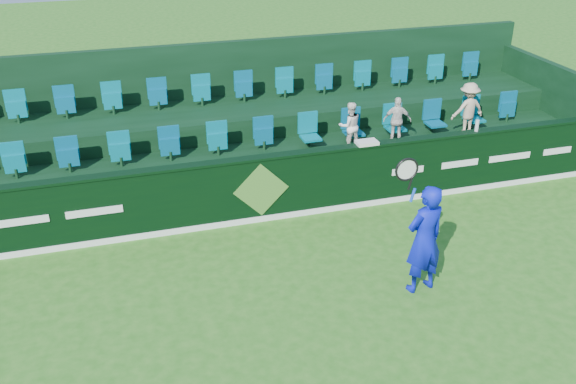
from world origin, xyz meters
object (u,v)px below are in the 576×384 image
object	(u,v)px
tennis_player	(424,239)
towel	(367,142)
spectator_middle	(397,120)
spectator_right	(468,109)
drinks_bottle	(477,126)
spectator_left	(350,126)

from	to	relation	value
tennis_player	towel	size ratio (longest dim) A/B	5.82
spectator_middle	towel	world-z (taller)	spectator_middle
spectator_middle	towel	bearing A→B (deg)	63.18
spectator_right	drinks_bottle	bearing A→B (deg)	65.06
spectator_right	drinks_bottle	distance (m)	1.21
towel	spectator_middle	bearing A→B (deg)	43.21
spectator_right	tennis_player	bearing A→B (deg)	50.07
drinks_bottle	tennis_player	bearing A→B (deg)	-131.92
spectator_left	spectator_right	xyz separation A→B (m)	(2.84, 0.00, 0.09)
tennis_player	drinks_bottle	bearing A→B (deg)	48.08
spectator_middle	spectator_right	distance (m)	1.73
tennis_player	spectator_right	bearing A→B (deg)	52.49
tennis_player	drinks_bottle	world-z (taller)	tennis_player
tennis_player	spectator_right	world-z (taller)	tennis_player
spectator_left	spectator_right	world-z (taller)	spectator_right
spectator_right	towel	world-z (taller)	spectator_right
spectator_left	towel	bearing A→B (deg)	85.56
spectator_middle	drinks_bottle	distance (m)	1.70
spectator_left	spectator_right	bearing A→B (deg)	179.85
tennis_player	spectator_right	distance (m)	5.26
spectator_middle	spectator_left	bearing A→B (deg)	19.97
spectator_middle	drinks_bottle	xyz separation A→B (m)	(1.26, -1.12, 0.15)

